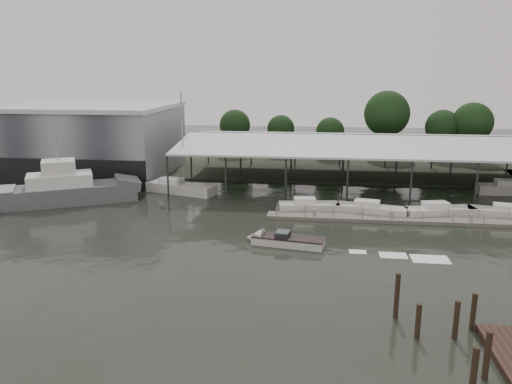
# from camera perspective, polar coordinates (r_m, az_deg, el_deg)

# --- Properties ---
(ground) EXTENTS (200.00, 200.00, 0.00)m
(ground) POSITION_cam_1_polar(r_m,az_deg,el_deg) (44.71, -1.25, -6.47)
(ground) COLOR #232820
(ground) RESTS_ON ground
(land_strip_far) EXTENTS (140.00, 30.00, 0.30)m
(land_strip_far) POSITION_cam_1_polar(r_m,az_deg,el_deg) (85.12, 2.85, 3.35)
(land_strip_far) COLOR #343B2C
(land_strip_far) RESTS_ON ground
(land_strip_west) EXTENTS (20.00, 40.00, 0.30)m
(land_strip_west) POSITION_cam_1_polar(r_m,az_deg,el_deg) (86.47, -25.32, 2.20)
(land_strip_west) COLOR #343B2C
(land_strip_west) RESTS_ON ground
(storage_warehouse) EXTENTS (24.50, 20.50, 10.50)m
(storage_warehouse) POSITION_cam_1_polar(r_m,az_deg,el_deg) (79.83, -18.39, 5.74)
(storage_warehouse) COLOR gray
(storage_warehouse) RESTS_ON ground
(covered_boat_shed) EXTENTS (58.24, 24.00, 6.96)m
(covered_boat_shed) POSITION_cam_1_polar(r_m,az_deg,el_deg) (70.96, 15.91, 5.68)
(covered_boat_shed) COLOR silver
(covered_boat_shed) RESTS_ON ground
(trawler_dock) EXTENTS (3.00, 18.00, 0.50)m
(trawler_dock) POSITION_cam_1_polar(r_m,az_deg,el_deg) (67.95, -25.27, -0.51)
(trawler_dock) COLOR slate
(trawler_dock) RESTS_ON ground
(floating_dock) EXTENTS (28.00, 2.00, 1.40)m
(floating_dock) POSITION_cam_1_polar(r_m,az_deg,el_deg) (54.44, 16.18, -3.08)
(floating_dock) COLOR slate
(floating_dock) RESTS_ON ground
(grey_trawler) EXTENTS (16.28, 11.50, 8.84)m
(grey_trawler) POSITION_cam_1_polar(r_m,az_deg,el_deg) (63.58, -20.48, 0.27)
(grey_trawler) COLOR slate
(grey_trawler) RESTS_ON ground
(white_sailboat) EXTENTS (9.63, 5.30, 13.00)m
(white_sailboat) POSITION_cam_1_polar(r_m,az_deg,el_deg) (65.22, -8.68, 0.48)
(white_sailboat) COLOR silver
(white_sailboat) RESTS_ON ground
(speedboat_underway) EXTENTS (18.09, 4.98, 2.00)m
(speedboat_underway) POSITION_cam_1_polar(r_m,az_deg,el_deg) (45.64, 2.96, -5.53)
(speedboat_underway) COLOR silver
(speedboat_underway) RESTS_ON ground
(moored_cruiser_0) EXTENTS (6.90, 3.12, 1.70)m
(moored_cruiser_0) POSITION_cam_1_polar(r_m,az_deg,el_deg) (56.02, 6.00, -1.68)
(moored_cruiser_0) COLOR silver
(moored_cruiser_0) RESTS_ON ground
(moored_cruiser_1) EXTENTS (7.86, 3.93, 1.70)m
(moored_cruiser_1) POSITION_cam_1_polar(r_m,az_deg,el_deg) (55.94, 12.97, -1.99)
(moored_cruiser_1) COLOR silver
(moored_cruiser_1) RESTS_ON ground
(moored_cruiser_2) EXTENTS (7.89, 4.03, 1.70)m
(moored_cruiser_2) POSITION_cam_1_polar(r_m,az_deg,el_deg) (57.41, 20.21, -2.10)
(moored_cruiser_2) COLOR silver
(moored_cruiser_2) RESTS_ON ground
(mooring_pilings) EXTENTS (4.73, 8.57, 3.62)m
(mooring_pilings) POSITION_cam_1_polar(r_m,az_deg,el_deg) (31.27, 21.06, -14.75)
(mooring_pilings) COLOR #34281A
(mooring_pilings) RESTS_ON ground
(horizon_tree_line) EXTENTS (70.62, 9.36, 12.00)m
(horizon_tree_line) POSITION_cam_1_polar(r_m,az_deg,el_deg) (92.58, 19.07, 7.38)
(horizon_tree_line) COLOR black
(horizon_tree_line) RESTS_ON ground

